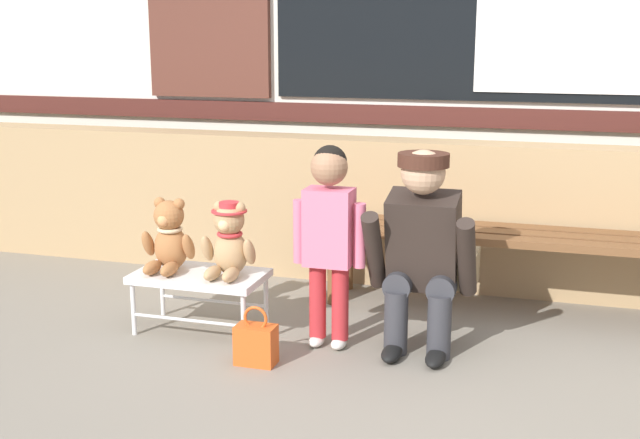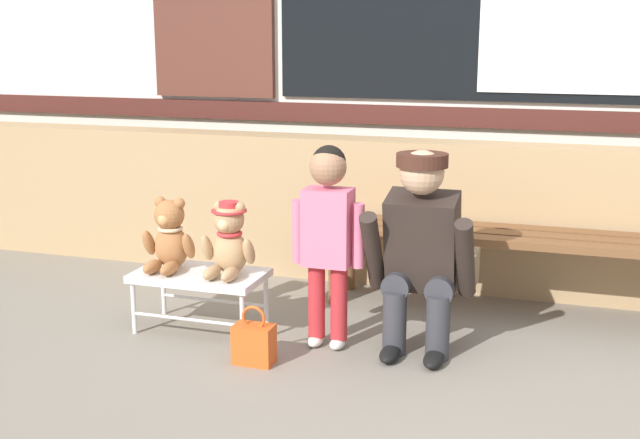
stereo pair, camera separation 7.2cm
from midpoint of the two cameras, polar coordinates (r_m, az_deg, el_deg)
The scene contains 9 objects.
ground_plane at distance 3.53m, azimuth 6.21°, elevation -11.42°, with size 60.00×60.00×0.00m, color gray.
brick_low_wall at distance 4.73m, azimuth 9.89°, elevation 0.26°, with size 7.68×0.25×0.85m, color tan.
wooden_bench_long at distance 4.35m, azimuth 14.42°, elevation -1.79°, with size 2.10×0.40×0.44m.
small_display_bench at distance 4.06m, azimuth -7.93°, elevation -4.13°, with size 0.64×0.36×0.30m.
teddy_bear_plain at distance 4.08m, azimuth -10.04°, elevation -1.24°, with size 0.28×0.26×0.36m.
teddy_bear_with_hat at distance 3.94m, azimuth -5.92°, elevation -1.48°, with size 0.28×0.27×0.36m.
child_standing at distance 3.73m, azimuth 1.12°, elevation -0.36°, with size 0.35×0.18×0.96m.
adult_crouching at distance 3.74m, azimuth 7.83°, elevation -2.20°, with size 0.50×0.49×0.95m.
handbag_on_ground at distance 3.69m, azimuth -4.10°, elevation -8.65°, with size 0.18×0.11×0.27m.
Camera 2 is at (0.66, -3.14, 1.46)m, focal length 45.57 mm.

